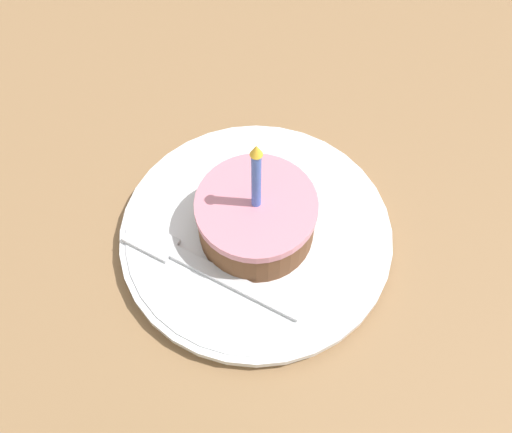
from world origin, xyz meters
name	(u,v)px	position (x,y,z in m)	size (l,w,h in m)	color
ground_plane	(233,233)	(0.00, 0.00, -0.02)	(2.40, 2.40, 0.04)	olive
plate	(256,235)	(-0.02, -0.02, 0.01)	(0.24, 0.24, 0.02)	silver
cake_slice	(256,217)	(-0.02, -0.02, 0.04)	(0.10, 0.10, 0.12)	brown
fork	(198,264)	(-0.05, 0.04, 0.02)	(0.12, 0.14, 0.00)	silver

